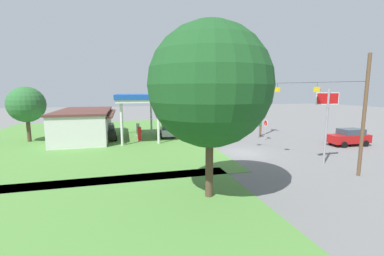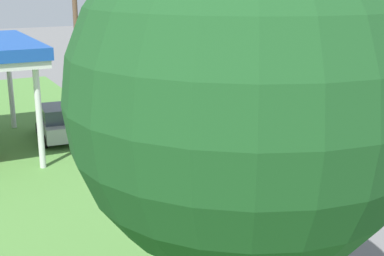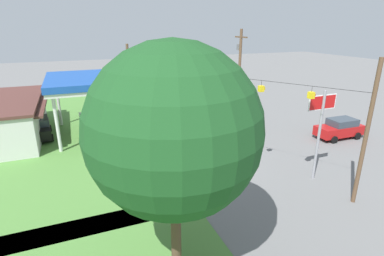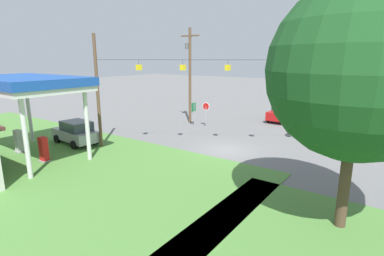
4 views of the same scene
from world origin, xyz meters
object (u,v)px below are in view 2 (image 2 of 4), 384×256
Objects in this scene: route_sign at (269,102)px; tree_west_verge at (245,97)px; car_at_pumps_front at (59,122)px; utility_pole_main at (273,32)px; stop_sign_roadside at (287,105)px.

tree_west_verge is (-15.86, 11.99, 4.65)m from route_sign.
utility_pole_main reaches higher than car_at_pumps_front.
route_sign is 4.11m from utility_pole_main.
utility_pole_main reaches higher than stop_sign_roadside.
tree_west_verge reaches higher than stop_sign_roadside.
stop_sign_roadside is at bearing 163.46° from utility_pole_main.
tree_west_verge is (-17.13, 13.02, 0.87)m from utility_pole_main.
stop_sign_roadside is 4.55m from utility_pole_main.
car_at_pumps_front is at bearing 77.51° from utility_pole_main.
utility_pole_main is (1.26, -1.03, 3.78)m from route_sign.
tree_west_verge is at bearing 142.75° from utility_pole_main.
route_sign is at bearing -104.65° from car_at_pumps_front.
stop_sign_roadside is 1.34m from route_sign.
car_at_pumps_front is at bearing -2.83° from tree_west_verge.
route_sign is (1.31, 0.27, -0.10)m from stop_sign_roadside.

